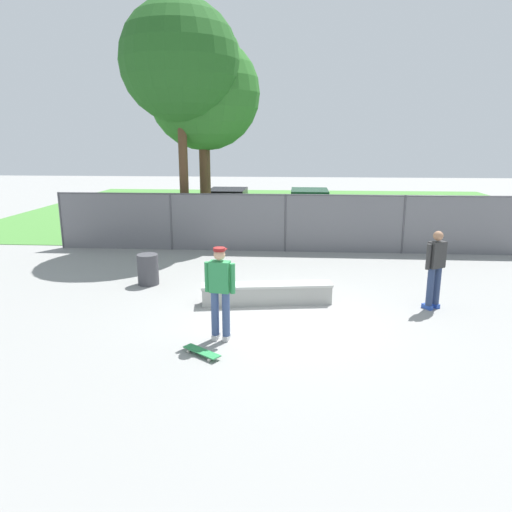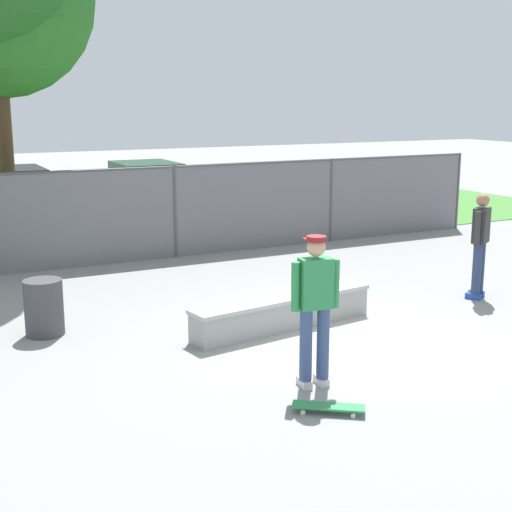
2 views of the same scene
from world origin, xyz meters
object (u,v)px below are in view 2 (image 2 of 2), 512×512
Objects in this scene: car_green at (145,191)px; bystander at (480,241)px; trash_bin at (44,307)px; skateboard at (329,407)px; concrete_ledge at (283,312)px; car_black at (12,199)px; skateboarder at (315,304)px.

car_green is 2.32× the size of bystander.
car_green is 10.20m from trash_bin.
skateboard is at bearing -100.19° from car_green.
car_green reaches higher than concrete_ledge.
car_green is at bearing 0.43° from car_black.
skateboarder reaches higher than trash_bin.
skateboarder is 1.22m from skateboard.
skateboarder is 5.05m from bystander.
concrete_ledge is 0.74× the size of car_green.
skateboard is 13.50m from car_green.
skateboarder is 0.44× the size of car_green.
skateboard is at bearing -61.98° from trash_bin.
concrete_ledge is 10.64m from car_black.
car_green reaches higher than skateboard.
skateboarder is at bearing -83.19° from car_black.
skateboarder is at bearing -54.51° from trash_bin.
car_green is at bearing 63.11° from trash_bin.
concrete_ledge is 1.71× the size of bystander.
skateboarder is 12.62m from car_black.
bystander reaches higher than car_green.
skateboard is at bearing -149.95° from bystander.
skateboarder is 2.41× the size of skateboard.
skateboarder is 1.01× the size of bystander.
car_black is (-2.28, 10.38, 0.59)m from concrete_ledge.
trash_bin is (-2.22, 4.18, 0.34)m from skateboard.
car_green is at bearing 82.58° from concrete_ledge.
bystander is 2.21× the size of trash_bin.
concrete_ledge is 4.08× the size of skateboard.
skateboard is 0.42× the size of bystander.
skateboarder reaches higher than car_black.
skateboarder is (-0.78, -2.15, 0.78)m from concrete_ledge.
trash_bin is (-4.61, -9.09, -0.43)m from car_green.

